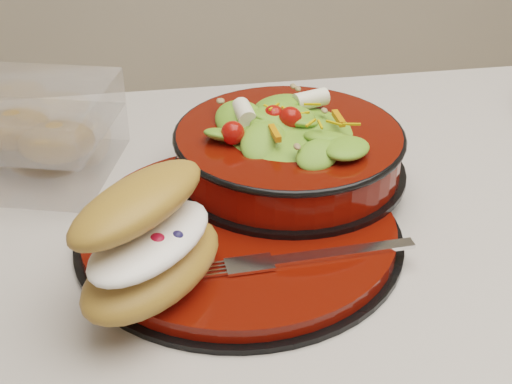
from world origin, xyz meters
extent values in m
cube|color=beige|center=(0.00, 0.00, 0.88)|extent=(1.24, 0.74, 0.04)
cylinder|color=black|center=(-0.23, -0.01, 0.90)|extent=(0.32, 0.32, 0.01)
cylinder|color=#5C0A03|center=(-0.23, -0.01, 0.91)|extent=(0.30, 0.30, 0.01)
torus|color=black|center=(-0.22, -0.02, 0.92)|extent=(0.17, 0.17, 0.01)
cylinder|color=black|center=(-0.16, 0.08, 0.92)|extent=(0.25, 0.25, 0.01)
cylinder|color=#5C0A03|center=(-0.16, 0.08, 0.95)|extent=(0.24, 0.24, 0.04)
torus|color=black|center=(-0.16, 0.08, 0.97)|extent=(0.24, 0.24, 0.01)
ellipsoid|color=#4D8224|center=(-0.16, 0.08, 0.97)|extent=(0.20, 0.20, 0.08)
sphere|color=#C10E07|center=(-0.11, 0.08, 1.01)|extent=(0.02, 0.02, 0.02)
sphere|color=#C10E07|center=(-0.15, 0.13, 1.01)|extent=(0.02, 0.02, 0.02)
sphere|color=#C10E07|center=(-0.20, 0.11, 1.01)|extent=(0.02, 0.02, 0.02)
sphere|color=#C10E07|center=(-0.20, 0.05, 1.01)|extent=(0.02, 0.02, 0.02)
sphere|color=#C10E07|center=(-0.15, 0.03, 1.01)|extent=(0.02, 0.02, 0.02)
cylinder|color=silver|center=(-0.13, 0.12, 1.01)|extent=(0.04, 0.04, 0.02)
cylinder|color=silver|center=(-0.20, 0.10, 1.01)|extent=(0.04, 0.04, 0.02)
cube|color=orange|center=(-0.18, 0.05, 1.01)|extent=(0.03, 0.03, 0.01)
cube|color=orange|center=(-0.11, 0.07, 1.01)|extent=(0.03, 0.02, 0.01)
ellipsoid|color=#AF7A35|center=(-0.31, -0.09, 0.94)|extent=(0.16, 0.17, 0.04)
ellipsoid|color=white|center=(-0.31, -0.09, 0.97)|extent=(0.14, 0.15, 0.02)
ellipsoid|color=#AF7A35|center=(-0.31, -0.07, 0.99)|extent=(0.15, 0.16, 0.04)
sphere|color=red|center=(-0.34, -0.09, 0.97)|extent=(0.02, 0.02, 0.02)
sphere|color=red|center=(-0.31, -0.10, 0.97)|extent=(0.02, 0.02, 0.02)
sphere|color=#191947|center=(-0.32, -0.09, 0.97)|extent=(0.01, 0.01, 0.01)
sphere|color=#191947|center=(-0.30, -0.09, 0.97)|extent=(0.01, 0.01, 0.01)
sphere|color=#191947|center=(-0.31, -0.10, 0.97)|extent=(0.01, 0.01, 0.01)
sphere|color=#191947|center=(-0.29, -0.10, 0.97)|extent=(0.01, 0.01, 0.01)
sphere|color=#191947|center=(-0.33, -0.10, 0.97)|extent=(0.01, 0.01, 0.01)
cube|color=silver|center=(-0.14, -0.07, 0.92)|extent=(0.14, 0.02, 0.00)
cube|color=silver|center=(-0.23, -0.08, 0.92)|extent=(0.04, 0.03, 0.00)
cube|color=white|center=(-0.46, 0.18, 0.93)|extent=(0.26, 0.22, 0.05)
cube|color=white|center=(-0.46, 0.18, 0.97)|extent=(0.26, 0.22, 0.04)
ellipsoid|color=#AF7A35|center=(-0.41, 0.18, 0.93)|extent=(0.09, 0.07, 0.04)
ellipsoid|color=#AF7A35|center=(-0.46, 0.22, 0.93)|extent=(0.09, 0.07, 0.04)
camera|label=1|loc=(-0.31, -0.57, 1.31)|focal=50.00mm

